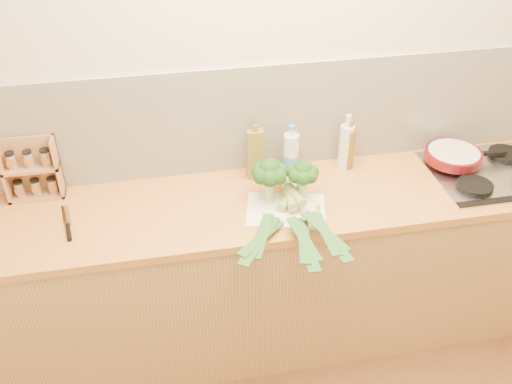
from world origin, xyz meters
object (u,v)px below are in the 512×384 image
(gas_hob, at_px, (491,172))
(spice_rack, at_px, (33,172))
(chopping_board, at_px, (286,210))
(chefs_knife, at_px, (68,228))
(skillet, at_px, (454,155))

(gas_hob, bearing_deg, spice_rack, 173.53)
(gas_hob, height_order, chopping_board, gas_hob)
(gas_hob, relative_size, chefs_knife, 2.11)
(chopping_board, distance_m, chefs_knife, 0.96)
(chefs_knife, distance_m, spice_rack, 0.36)
(gas_hob, xyz_separation_m, chopping_board, (-1.07, -0.10, -0.01))
(skillet, distance_m, spice_rack, 2.04)
(chopping_board, xyz_separation_m, skillet, (0.92, 0.21, 0.06))
(skillet, bearing_deg, gas_hob, -30.99)
(spice_rack, bearing_deg, chefs_knife, -62.28)
(chefs_knife, height_order, skillet, skillet)
(gas_hob, height_order, chefs_knife, gas_hob)
(chefs_knife, xyz_separation_m, skillet, (1.88, 0.16, 0.06))
(skillet, bearing_deg, chefs_knife, -170.21)
(gas_hob, relative_size, skillet, 1.40)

